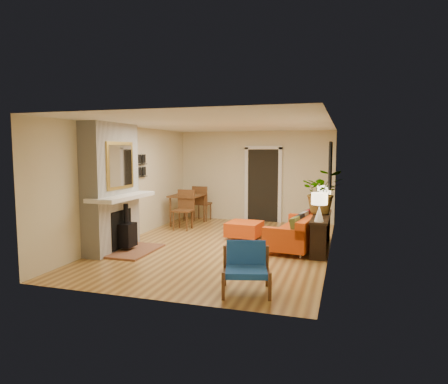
{
  "coord_description": "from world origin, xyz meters",
  "views": [
    {
      "loc": [
        2.54,
        -8.05,
        2.06
      ],
      "look_at": [
        0.0,
        0.2,
        1.15
      ],
      "focal_mm": 32.0,
      "sensor_mm": 36.0,
      "label": 1
    }
  ],
  "objects": [
    {
      "name": "ottoman",
      "position": [
        0.28,
        0.9,
        0.22
      ],
      "size": [
        0.81,
        0.81,
        0.38
      ],
      "color": "silver",
      "rests_on": "ground"
    },
    {
      "name": "sofa",
      "position": [
        1.63,
        0.37,
        0.34
      ],
      "size": [
        1.12,
        2.07,
        0.77
      ],
      "color": "silver",
      "rests_on": "ground"
    },
    {
      "name": "lamp_near",
      "position": [
        2.07,
        -0.47,
        1.06
      ],
      "size": [
        0.3,
        0.3,
        0.54
      ],
      "color": "white",
      "rests_on": "console_table"
    },
    {
      "name": "fireplace",
      "position": [
        -2.0,
        -1.0,
        1.24
      ],
      "size": [
        1.09,
        1.68,
        2.6
      ],
      "color": "white",
      "rests_on": "ground"
    },
    {
      "name": "lamp_far",
      "position": [
        2.07,
        1.04,
        1.06
      ],
      "size": [
        0.3,
        0.3,
        0.54
      ],
      "color": "white",
      "rests_on": "console_table"
    },
    {
      "name": "houseplant",
      "position": [
        2.06,
        0.54,
        1.19
      ],
      "size": [
        0.93,
        0.83,
        0.93
      ],
      "primitive_type": "imported",
      "rotation": [
        0.0,
        0.0,
        0.14
      ],
      "color": "#1E5919",
      "rests_on": "console_table"
    },
    {
      "name": "dining_table",
      "position": [
        -1.57,
        2.14,
        0.67
      ],
      "size": [
        0.79,
        1.9,
        1.02
      ],
      "color": "brown",
      "rests_on": "ground"
    },
    {
      "name": "console_table",
      "position": [
        2.07,
        0.28,
        0.58
      ],
      "size": [
        0.34,
        1.85,
        0.72
      ],
      "color": "black",
      "rests_on": "ground"
    },
    {
      "name": "room_shell",
      "position": [
        0.6,
        2.63,
        1.24
      ],
      "size": [
        6.5,
        6.5,
        6.5
      ],
      "color": "tan",
      "rests_on": "ground"
    },
    {
      "name": "blue_chair",
      "position": [
        1.17,
        -2.52,
        0.39
      ],
      "size": [
        0.83,
        0.82,
        0.72
      ],
      "color": "brown",
      "rests_on": "ground"
    }
  ]
}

